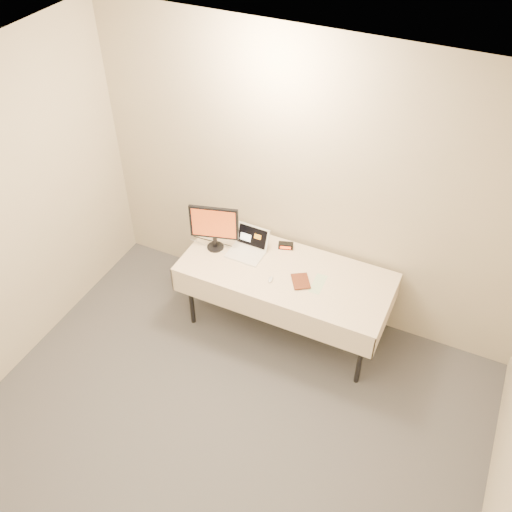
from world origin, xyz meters
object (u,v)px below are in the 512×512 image
at_px(table, 286,277).
at_px(book, 293,275).
at_px(laptop, 248,247).
at_px(monitor, 214,225).

xyz_separation_m(table, book, (0.10, -0.11, 0.16)).
bearing_deg(book, laptop, 125.92).
bearing_deg(monitor, laptop, -0.73).
height_order(table, monitor, monitor).
xyz_separation_m(monitor, book, (0.82, -0.13, -0.17)).
height_order(table, book, book).
relative_size(table, book, 9.68).
height_order(laptop, book, laptop).
relative_size(table, laptop, 5.78).
bearing_deg(book, monitor, 138.85).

